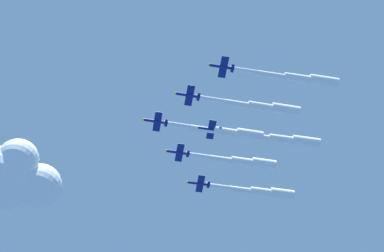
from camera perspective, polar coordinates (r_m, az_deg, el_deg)
jet_lead at (r=217.56m, az=3.32°, el=-0.52°), size 45.11×17.05×3.79m
jet_port_inner at (r=213.20m, az=6.78°, el=1.96°), size 46.02×17.17×3.80m
jet_starboard_inner at (r=225.97m, az=4.91°, el=-3.43°), size 42.99×16.79×3.87m
jet_port_mid at (r=220.78m, az=8.80°, el=-1.23°), size 46.49×18.10×3.85m
jet_starboard_mid at (r=210.71m, az=10.36°, el=4.70°), size 46.74×17.81×3.81m
jet_port_outer at (r=234.02m, az=6.77°, el=-6.37°), size 42.90×17.06×3.82m
cloud_puff at (r=243.62m, az=-17.82°, el=-4.76°), size 41.71×30.78×26.60m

